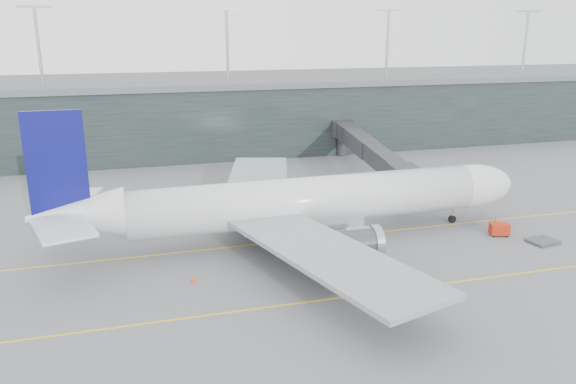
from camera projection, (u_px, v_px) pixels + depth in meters
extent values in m
plane|color=slate|center=(258.00, 233.00, 72.63)|extent=(320.00, 320.00, 0.00)
cube|color=yellow|center=(265.00, 244.00, 68.93)|extent=(160.00, 0.25, 0.02)
cube|color=yellow|center=(304.00, 302.00, 54.15)|extent=(160.00, 0.25, 0.02)
cube|color=yellow|center=(260.00, 189.00, 92.40)|extent=(0.25, 60.00, 0.02)
cube|color=black|center=(199.00, 115.00, 124.24)|extent=(240.00, 35.00, 14.00)
cube|color=#525457|center=(198.00, 80.00, 122.11)|extent=(240.00, 36.00, 1.20)
cylinder|color=#9E9EA3|center=(39.00, 48.00, 102.97)|extent=(0.60, 0.60, 14.00)
cylinder|color=#9E9EA3|center=(227.00, 46.00, 112.10)|extent=(0.60, 0.60, 14.00)
cylinder|color=#9E9EA3|center=(387.00, 45.00, 121.23)|extent=(0.60, 0.60, 14.00)
cylinder|color=#9E9EA3|center=(525.00, 44.00, 130.36)|extent=(0.60, 0.60, 14.00)
cylinder|color=silver|center=(308.00, 200.00, 69.32)|extent=(43.50, 6.43, 5.85)
ellipsoid|color=silver|center=(470.00, 186.00, 75.64)|extent=(12.37, 6.02, 5.85)
cone|color=silver|center=(76.00, 215.00, 61.79)|extent=(10.46, 5.76, 5.62)
cube|color=gray|center=(300.00, 218.00, 69.70)|extent=(15.17, 4.92, 1.89)
cube|color=black|center=(494.00, 177.00, 76.35)|extent=(2.11, 2.86, 0.76)
cube|color=gray|center=(327.00, 254.00, 55.35)|extent=(16.03, 28.66, 0.52)
cylinder|color=#3D3E43|center=(349.00, 244.00, 62.30)|extent=(6.65, 3.39, 3.30)
cube|color=gray|center=(258.00, 180.00, 82.27)|extent=(15.39, 28.65, 0.52)
cylinder|color=#3D3E43|center=(300.00, 199.00, 78.80)|extent=(6.65, 3.39, 3.30)
cube|color=#0B0C5C|center=(56.00, 163.00, 59.73)|extent=(6.14, 0.55, 11.33)
cube|color=silver|center=(63.00, 227.00, 56.62)|extent=(7.30, 9.59, 0.33)
cube|color=silver|center=(70.00, 199.00, 66.17)|extent=(7.12, 9.51, 0.33)
cylinder|color=black|center=(452.00, 219.00, 76.25)|extent=(1.04, 0.39, 1.04)
cylinder|color=#9E9EA3|center=(453.00, 214.00, 76.05)|extent=(0.28, 0.28, 2.45)
cylinder|color=black|center=(289.00, 250.00, 65.35)|extent=(1.23, 0.49, 1.23)
cylinder|color=black|center=(269.00, 225.00, 73.69)|extent=(1.23, 0.49, 1.23)
cube|color=#2A292E|center=(403.00, 176.00, 77.90)|extent=(4.21, 4.59, 3.18)
cube|color=#2A292E|center=(384.00, 161.00, 86.87)|extent=(5.03, 15.02, 2.84)
cube|color=#2A292E|center=(360.00, 143.00, 100.93)|extent=(5.31, 15.06, 2.95)
cube|color=#2A292E|center=(342.00, 129.00, 114.99)|extent=(5.59, 15.11, 3.07)
cylinder|color=#9E9EA3|center=(381.00, 182.00, 88.62)|extent=(0.57, 0.57, 4.32)
cube|color=#3D3E43|center=(381.00, 192.00, 89.11)|extent=(2.50, 2.03, 0.79)
cylinder|color=#2A292E|center=(315.00, 130.00, 113.95)|extent=(4.54, 4.54, 3.41)
cylinder|color=#2A292E|center=(314.00, 147.00, 114.97)|extent=(2.04, 2.04, 4.09)
cube|color=#A7200B|center=(499.00, 229.00, 71.45)|extent=(2.62, 2.04, 1.36)
cylinder|color=black|center=(494.00, 235.00, 71.14)|extent=(0.45, 0.27, 0.42)
cylinder|color=black|center=(507.00, 235.00, 71.13)|extent=(0.45, 0.27, 0.42)
cylinder|color=black|center=(491.00, 232.00, 72.14)|extent=(0.45, 0.27, 0.42)
cylinder|color=black|center=(504.00, 232.00, 72.14)|extent=(0.45, 0.27, 0.42)
cube|color=#3A3A3F|center=(543.00, 241.00, 69.18)|extent=(3.78, 3.24, 0.34)
cube|color=#3D3E43|center=(203.00, 210.00, 81.04)|extent=(2.63, 2.36, 0.22)
cube|color=#B9BCC6|center=(203.00, 204.00, 80.76)|extent=(2.18, 2.11, 1.64)
cube|color=#274F9A|center=(203.00, 198.00, 80.52)|extent=(2.25, 2.18, 0.09)
cube|color=#3D3E43|center=(222.00, 208.00, 82.38)|extent=(2.04, 1.78, 0.18)
cube|color=silver|center=(222.00, 202.00, 82.16)|extent=(1.68, 1.61, 1.33)
cube|color=#274F9A|center=(222.00, 198.00, 81.96)|extent=(1.73, 1.66, 0.07)
cube|color=#3D3E43|center=(245.00, 207.00, 82.69)|extent=(2.49, 2.25, 0.21)
cube|color=#B2B6BF|center=(245.00, 201.00, 82.43)|extent=(2.07, 2.01, 1.54)
cube|color=#274F9A|center=(245.00, 196.00, 82.21)|extent=(2.14, 2.08, 0.08)
cone|color=#D35C0B|center=(496.00, 219.00, 76.78)|extent=(0.45, 0.45, 0.71)
cone|color=#DD4E0C|center=(369.00, 288.00, 56.52)|extent=(0.39, 0.39, 0.62)
cone|color=orange|center=(290.00, 201.00, 84.86)|extent=(0.41, 0.41, 0.65)
cone|color=#EA3A0D|center=(193.00, 280.00, 58.16)|extent=(0.50, 0.50, 0.80)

